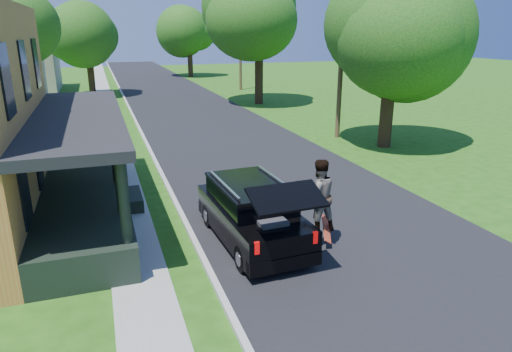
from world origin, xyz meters
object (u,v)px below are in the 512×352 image
object	(u,v)px
skateboarder	(319,195)
tree_right_near	(393,28)
black_suv	(252,213)
utility_pole_near	(341,61)

from	to	relation	value
skateboarder	tree_right_near	size ratio (longest dim) A/B	0.22
skateboarder	tree_right_near	world-z (taller)	tree_right_near
skateboarder	tree_right_near	xyz separation A→B (m)	(7.94, 8.78, 4.16)
black_suv	tree_right_near	distance (m)	13.29
black_suv	skateboarder	bearing A→B (deg)	-28.84
utility_pole_near	tree_right_near	bearing A→B (deg)	-64.01
skateboarder	utility_pole_near	distance (m)	13.47
skateboarder	utility_pole_near	xyz separation A→B (m)	(6.81, 11.34, 2.57)
utility_pole_near	black_suv	bearing A→B (deg)	-126.11
tree_right_near	utility_pole_near	xyz separation A→B (m)	(-1.13, 2.56, -1.59)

